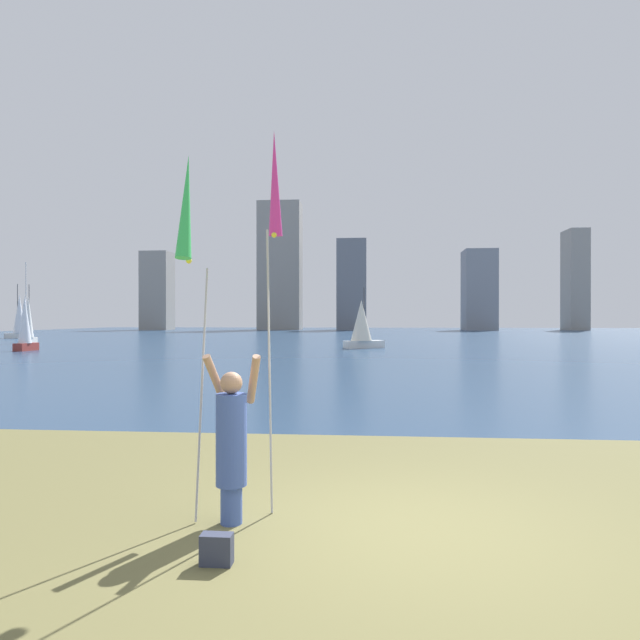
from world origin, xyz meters
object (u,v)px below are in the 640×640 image
(sailboat_2, at_px, (19,317))
(bag, at_px, (217,549))
(kite_flag_left, at_px, (187,217))
(sailboat_3, at_px, (28,320))
(sailboat_5, at_px, (362,324))
(sailboat_1, at_px, (25,325))
(kite_flag_right, at_px, (275,194))
(person, at_px, (232,440))

(sailboat_2, bearing_deg, bag, -55.33)
(kite_flag_left, bearing_deg, sailboat_2, 124.65)
(bag, relative_size, sailboat_2, 0.05)
(sailboat_2, distance_m, sailboat_3, 14.15)
(kite_flag_left, height_order, sailboat_2, sailboat_2)
(kite_flag_left, distance_m, sailboat_5, 34.69)
(sailboat_1, xyz_separation_m, sailboat_2, (-14.70, 21.77, 0.54))
(kite_flag_right, height_order, sailboat_1, sailboat_1)
(bag, bearing_deg, person, 96.36)
(kite_flag_right, relative_size, sailboat_2, 0.74)
(sailboat_2, bearing_deg, kite_flag_right, -54.35)
(kite_flag_right, relative_size, sailboat_3, 0.85)
(person, xyz_separation_m, bag, (0.11, -0.98, -0.74))
(sailboat_1, bearing_deg, kite_flag_right, -53.17)
(person, distance_m, sailboat_5, 34.34)
(kite_flag_left, bearing_deg, sailboat_5, 87.67)
(sailboat_5, bearing_deg, sailboat_1, -167.02)
(sailboat_5, bearing_deg, kite_flag_left, -92.33)
(bag, distance_m, sailboat_3, 49.06)
(kite_flag_right, bearing_deg, bag, -100.16)
(sailboat_2, bearing_deg, kite_flag_left, -55.35)
(kite_flag_right, height_order, sailboat_5, sailboat_5)
(sailboat_1, relative_size, sailboat_5, 1.34)
(person, xyz_separation_m, sailboat_3, (-27.49, 39.54, 1.15))
(kite_flag_right, bearing_deg, sailboat_1, 126.83)
(kite_flag_right, relative_size, bag, 15.33)
(kite_flag_right, distance_m, sailboat_3, 47.99)
(kite_flag_left, bearing_deg, sailboat_3, 124.22)
(kite_flag_left, height_order, sailboat_5, sailboat_5)
(sailboat_2, xyz_separation_m, sailboat_3, (8.34, -11.43, -0.20))
(sailboat_1, bearing_deg, bag, -54.88)
(kite_flag_right, xyz_separation_m, sailboat_5, (0.66, 33.81, -1.88))
(sailboat_3, bearing_deg, sailboat_5, -10.39)
(person, height_order, sailboat_5, sailboat_5)
(kite_flag_left, distance_m, kite_flag_right, 1.18)
(sailboat_1, height_order, sailboat_5, sailboat_1)
(bag, bearing_deg, sailboat_3, 124.25)
(kite_flag_left, xyz_separation_m, sailboat_1, (-20.75, 29.52, -1.49))
(kite_flag_right, bearing_deg, person, -126.73)
(kite_flag_right, xyz_separation_m, bag, (-0.27, -1.49, -3.45))
(kite_flag_right, xyz_separation_m, sailboat_3, (-27.86, 39.04, -1.55))
(kite_flag_left, relative_size, sailboat_5, 0.87)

